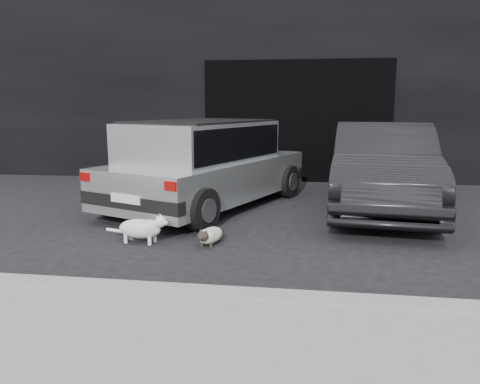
# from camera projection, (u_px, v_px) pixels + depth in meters

# --- Properties ---
(ground) EXTENTS (80.00, 80.00, 0.00)m
(ground) POSITION_uv_depth(u_px,v_px,m) (215.00, 225.00, 6.56)
(ground) COLOR black
(ground) RESTS_ON ground
(building_facade) EXTENTS (34.00, 4.00, 5.00)m
(building_facade) POSITION_uv_depth(u_px,v_px,m) (300.00, 71.00, 11.79)
(building_facade) COLOR black
(building_facade) RESTS_ON ground
(garage_opening) EXTENTS (4.00, 0.10, 2.60)m
(garage_opening) POSITION_uv_depth(u_px,v_px,m) (297.00, 122.00, 10.06)
(garage_opening) COLOR black
(garage_opening) RESTS_ON ground
(curb) EXTENTS (18.00, 0.25, 0.12)m
(curb) POSITION_uv_depth(u_px,v_px,m) (271.00, 301.00, 3.88)
(curb) COLOR gray
(curb) RESTS_ON ground
(silver_hatchback) EXTENTS (3.04, 4.20, 1.42)m
(silver_hatchback) POSITION_uv_depth(u_px,v_px,m) (205.00, 160.00, 7.59)
(silver_hatchback) COLOR silver
(silver_hatchback) RESTS_ON ground
(second_car) EXTENTS (1.85, 4.30, 1.38)m
(second_car) POSITION_uv_depth(u_px,v_px,m) (382.00, 167.00, 7.41)
(second_car) COLOR black
(second_car) RESTS_ON ground
(cat_siamese) EXTENTS (0.32, 0.70, 0.24)m
(cat_siamese) POSITION_uv_depth(u_px,v_px,m) (209.00, 236.00, 5.63)
(cat_siamese) COLOR beige
(cat_siamese) RESTS_ON ground
(cat_white) EXTENTS (0.81, 0.34, 0.38)m
(cat_white) POSITION_uv_depth(u_px,v_px,m) (143.00, 228.00, 5.69)
(cat_white) COLOR silver
(cat_white) RESTS_ON ground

